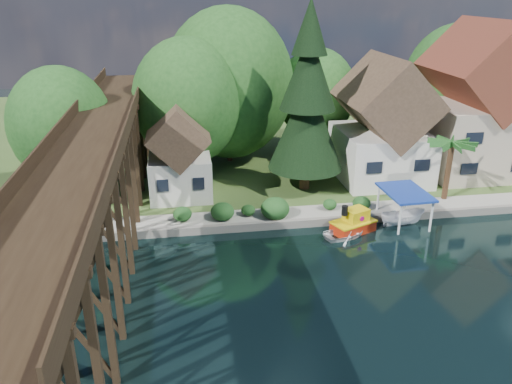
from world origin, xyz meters
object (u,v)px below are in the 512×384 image
Objects in this scene: house_left at (382,129)px; shed at (179,158)px; house_center at (475,110)px; palm_tree at (452,145)px; conifer at (307,102)px; tugboat at (354,223)px; trestle_bridge at (99,185)px; boat_canopy at (403,211)px; boat_white_a at (347,231)px.

shed is at bearing -175.23° from house_left.
house_center is 8.35m from palm_tree.
conifer is at bearing -168.50° from house_left.
house_center is (9.00, 0.50, 1.28)m from house_left.
tugboat is (12.48, -7.79, -3.13)m from shed.
house_center is 18.42m from tugboat.
trestle_bridge is 3.18× the size of house_center.
shed reaches higher than boat_canopy.
house_left is 2.08× the size of palm_tree.
house_center is 27.20m from shed.
house_center is at bearing 6.96° from conifer.
tugboat is (-9.06, -3.61, -4.43)m from palm_tree.
trestle_bridge is 5.63× the size of shed.
trestle_bridge reaches higher than boat_white_a.
house_left is 9.10m from house_center.
shed is 2.17× the size of boat_white_a.
shed is (-27.00, -2.00, -2.59)m from house_center.
conifer reaches higher than shed.
tugboat is 1.04m from boat_white_a.
house_left is 3.05× the size of boat_white_a.
house_left reaches higher than palm_tree.
house_center reaches higher than house_left.
tugboat is at bearing -146.00° from house_center.
boat_white_a is at bearing -35.76° from shed.
palm_tree is at bearing 21.71° from tugboat.
shed is 11.46m from conifer.
conifer is (15.65, 9.33, 2.70)m from trestle_bridge.
house_center is at bearing 4.24° from shed.
house_left reaches higher than boat_canopy.
shed is 14.91m from boat_white_a.
palm_tree is 1.19× the size of boat_canopy.
shed is (-18.00, -1.50, -1.31)m from house_left.
house_center is 2.62× the size of palm_tree.
house_left is 8.05m from conifer.
boat_white_a is (11.77, -8.47, -3.45)m from shed.
trestle_bridge is 27.03m from palm_tree.
trestle_bridge is 18.15m from tugboat.
house_left is 11.69m from tugboat.
conifer reaches higher than boat_canopy.
conifer is 4.28× the size of tugboat.
conifer is at bearing -12.04° from boat_white_a.
palm_tree is 11.68m from boat_white_a.
shed is at bearing 148.02° from tugboat.
conifer is at bearing 128.52° from boat_canopy.
house_left is 12.69m from boat_white_a.
house_left reaches higher than boat_white_a.
boat_canopy is (-5.05, -3.14, -3.94)m from palm_tree.
house_center reaches higher than palm_tree.
house_center is 1.77× the size of shed.
conifer is (-7.35, -1.50, 2.91)m from house_left.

